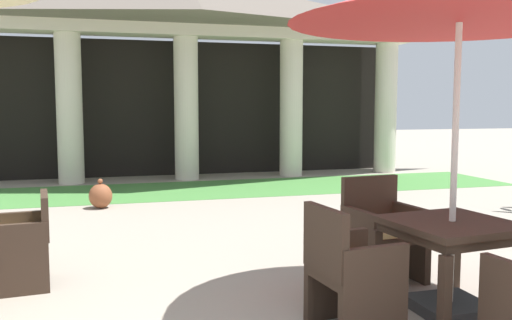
{
  "coord_description": "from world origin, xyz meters",
  "views": [
    {
      "loc": [
        -1.8,
        -2.69,
        1.58
      ],
      "look_at": [
        -0.25,
        2.81,
        1.02
      ],
      "focal_mm": 38.84,
      "sensor_mm": 36.0,
      "label": 1
    }
  ],
  "objects_px": {
    "patio_umbrella_near_foreground": "(460,1)",
    "patio_chair_near_foreground_north": "(382,234)",
    "patio_chair_mid_left_east": "(19,243)",
    "terracotta_urn": "(101,196)",
    "patio_chair_near_foreground_west": "(349,274)",
    "patio_table_near_foreground": "(452,234)"
  },
  "relations": [
    {
      "from": "patio_chair_near_foreground_west",
      "to": "patio_chair_mid_left_east",
      "type": "relative_size",
      "value": 1.1
    },
    {
      "from": "patio_chair_near_foreground_west",
      "to": "patio_chair_mid_left_east",
      "type": "height_order",
      "value": "patio_chair_near_foreground_west"
    },
    {
      "from": "patio_umbrella_near_foreground",
      "to": "patio_chair_near_foreground_west",
      "type": "height_order",
      "value": "patio_umbrella_near_foreground"
    },
    {
      "from": "patio_umbrella_near_foreground",
      "to": "patio_chair_near_foreground_north",
      "type": "bearing_deg",
      "value": 96.18
    },
    {
      "from": "patio_chair_near_foreground_west",
      "to": "patio_chair_mid_left_east",
      "type": "xyz_separation_m",
      "value": [
        -2.37,
        1.68,
        -0.02
      ]
    },
    {
      "from": "patio_umbrella_near_foreground",
      "to": "patio_chair_near_foreground_north",
      "type": "distance_m",
      "value": 2.12
    },
    {
      "from": "patio_chair_near_foreground_north",
      "to": "terracotta_urn",
      "type": "relative_size",
      "value": 2.0
    },
    {
      "from": "patio_table_near_foreground",
      "to": "patio_chair_near_foreground_north",
      "type": "relative_size",
      "value": 1.04
    },
    {
      "from": "patio_chair_near_foreground_north",
      "to": "patio_chair_near_foreground_west",
      "type": "bearing_deg",
      "value": 45.11
    },
    {
      "from": "patio_chair_near_foreground_north",
      "to": "patio_chair_mid_left_east",
      "type": "bearing_deg",
      "value": -18.41
    },
    {
      "from": "patio_chair_near_foreground_north",
      "to": "patio_chair_near_foreground_west",
      "type": "height_order",
      "value": "patio_chair_near_foreground_north"
    },
    {
      "from": "patio_chair_near_foreground_north",
      "to": "terracotta_urn",
      "type": "bearing_deg",
      "value": -66.61
    },
    {
      "from": "patio_umbrella_near_foreground",
      "to": "terracotta_urn",
      "type": "xyz_separation_m",
      "value": [
        -2.57,
        5.25,
        -2.15
      ]
    },
    {
      "from": "patio_chair_near_foreground_west",
      "to": "terracotta_urn",
      "type": "relative_size",
      "value": 1.94
    },
    {
      "from": "patio_umbrella_near_foreground",
      "to": "terracotta_urn",
      "type": "relative_size",
      "value": 5.65
    },
    {
      "from": "patio_chair_near_foreground_west",
      "to": "terracotta_urn",
      "type": "distance_m",
      "value": 5.61
    },
    {
      "from": "patio_table_near_foreground",
      "to": "patio_umbrella_near_foreground",
      "type": "relative_size",
      "value": 0.37
    },
    {
      "from": "patio_chair_near_foreground_north",
      "to": "patio_chair_mid_left_east",
      "type": "distance_m",
      "value": 3.24
    },
    {
      "from": "patio_table_near_foreground",
      "to": "patio_umbrella_near_foreground",
      "type": "distance_m",
      "value": 1.73
    },
    {
      "from": "patio_umbrella_near_foreground",
      "to": "patio_chair_near_foreground_west",
      "type": "bearing_deg",
      "value": -173.82
    },
    {
      "from": "patio_table_near_foreground",
      "to": "patio_chair_near_foreground_north",
      "type": "height_order",
      "value": "patio_chair_near_foreground_north"
    },
    {
      "from": "patio_umbrella_near_foreground",
      "to": "patio_chair_mid_left_east",
      "type": "xyz_separation_m",
      "value": [
        -3.26,
        1.58,
        -1.96
      ]
    }
  ]
}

